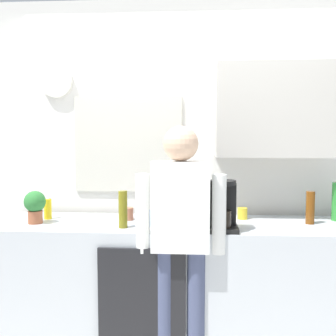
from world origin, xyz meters
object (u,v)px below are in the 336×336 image
at_px(mixing_bowl, 153,218).
at_px(potted_plant, 35,205).
at_px(bottle_dark_sauce, 210,211).
at_px(person_at_sink, 180,230).
at_px(bottle_olive_oil, 123,209).
at_px(cup_yellow_cup, 242,213).
at_px(cup_terracotta_mug, 128,214).
at_px(coffee_maker, 222,208).
at_px(dish_soap, 48,208).
at_px(bottle_amber_beer, 310,208).

relative_size(mixing_bowl, potted_plant, 0.96).
height_order(bottle_dark_sauce, person_at_sink, person_at_sink).
xyz_separation_m(bottle_olive_oil, person_at_sink, (0.39, -0.13, -0.10)).
distance_m(cup_yellow_cup, potted_plant, 1.50).
bearing_deg(cup_terracotta_mug, potted_plant, -166.57).
bearing_deg(mixing_bowl, coffee_maker, -17.47).
xyz_separation_m(dish_soap, person_at_sink, (1.00, -0.38, -0.05)).
bearing_deg(cup_yellow_cup, bottle_olive_oil, -158.33).
height_order(coffee_maker, mixing_bowl, coffee_maker).
height_order(bottle_olive_oil, cup_terracotta_mug, bottle_olive_oil).
relative_size(coffee_maker, mixing_bowl, 1.50).
bearing_deg(dish_soap, bottle_dark_sauce, -3.67).
bearing_deg(person_at_sink, bottle_amber_beer, 14.33).
distance_m(dish_soap, person_at_sink, 1.07).
distance_m(potted_plant, person_at_sink, 1.06).
distance_m(cup_terracotta_mug, person_at_sink, 0.55).
bearing_deg(bottle_dark_sauce, bottle_amber_beer, 2.94).
bearing_deg(bottle_olive_oil, dish_soap, 158.27).
bearing_deg(mixing_bowl, dish_soap, 172.30).
height_order(potted_plant, dish_soap, potted_plant).
height_order(coffee_maker, bottle_amber_beer, coffee_maker).
xyz_separation_m(potted_plant, person_at_sink, (1.03, -0.22, -0.11)).
relative_size(bottle_dark_sauce, bottle_olive_oil, 0.72).
xyz_separation_m(bottle_olive_oil, cup_terracotta_mug, (-0.01, 0.24, -0.08)).
height_order(bottle_olive_oil, bottle_amber_beer, bottle_olive_oil).
relative_size(bottle_amber_beer, cup_terracotta_mug, 2.50).
distance_m(cup_yellow_cup, dish_soap, 1.45).
bearing_deg(person_at_sink, cup_terracotta_mug, 130.51).
relative_size(bottle_olive_oil, dish_soap, 1.39).
relative_size(cup_terracotta_mug, potted_plant, 0.40).
bearing_deg(cup_yellow_cup, mixing_bowl, -163.18).
xyz_separation_m(potted_plant, dish_soap, (0.03, 0.15, -0.05)).
distance_m(bottle_dark_sauce, mixing_bowl, 0.41).
bearing_deg(cup_terracotta_mug, mixing_bowl, -29.08).
bearing_deg(cup_yellow_cup, dish_soap, -176.49).
distance_m(bottle_olive_oil, cup_terracotta_mug, 0.26).
distance_m(bottle_amber_beer, cup_terracotta_mug, 1.30).
height_order(bottle_dark_sauce, mixing_bowl, bottle_dark_sauce).
distance_m(bottle_dark_sauce, potted_plant, 1.23).
bearing_deg(bottle_olive_oil, potted_plant, 171.87).
relative_size(coffee_maker, bottle_olive_oil, 1.32).
xyz_separation_m(bottle_dark_sauce, bottle_olive_oil, (-0.59, -0.17, 0.03)).
relative_size(coffee_maker, potted_plant, 1.43).
bearing_deg(coffee_maker, bottle_amber_beer, 18.97).
distance_m(bottle_olive_oil, mixing_bowl, 0.25).
bearing_deg(bottle_dark_sauce, dish_soap, 176.33).
bearing_deg(bottle_dark_sauce, bottle_olive_oil, -164.24).
bearing_deg(dish_soap, coffee_maker, -11.43).
xyz_separation_m(bottle_olive_oil, potted_plant, (-0.64, 0.09, 0.01)).
xyz_separation_m(cup_terracotta_mug, person_at_sink, (0.40, -0.38, -0.02)).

